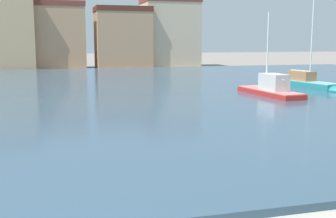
{
  "coord_description": "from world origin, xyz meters",
  "views": [
    {
      "loc": [
        -1.51,
        0.77,
        4.31
      ],
      "look_at": [
        1.94,
        13.4,
        2.2
      ],
      "focal_mm": 45.29,
      "sensor_mm": 36.0,
      "label": 1
    }
  ],
  "objects": [
    {
      "name": "townhouse_tall_gabled",
      "position": [
        -8.11,
        67.02,
        5.81
      ],
      "size": [
        9.03,
        5.55,
        11.6
      ],
      "color": "tan",
      "rests_on": "ground"
    },
    {
      "name": "townhouse_corner_house",
      "position": [
        9.47,
        67.92,
        4.78
      ],
      "size": [
        8.66,
        5.98,
        9.54
      ],
      "color": "tan",
      "rests_on": "ground"
    },
    {
      "name": "townhouse_wide_warehouse",
      "position": [
        -0.94,
        68.88,
        5.09
      ],
      "size": [
        9.15,
        6.5,
        10.16
      ],
      "color": "tan",
      "rests_on": "ground"
    },
    {
      "name": "harbor_water",
      "position": [
        0.0,
        36.64,
        0.17
      ],
      "size": [
        89.0,
        54.47,
        0.35
      ],
      "primitive_type": "cube",
      "color": "#334C60",
      "rests_on": "ground"
    },
    {
      "name": "sailboat_red",
      "position": [
        13.89,
        29.13,
        0.62
      ],
      "size": [
        2.25,
        7.54,
        6.39
      ],
      "color": "red",
      "rests_on": "ground"
    },
    {
      "name": "townhouse_end_terrace",
      "position": [
        17.53,
        69.32,
        5.62
      ],
      "size": [
        9.0,
        6.98,
        11.21
      ],
      "color": "#C6B293",
      "rests_on": "ground"
    },
    {
      "name": "sailboat_teal",
      "position": [
        19.62,
        32.26,
        0.6
      ],
      "size": [
        2.93,
        7.92,
        8.17
      ],
      "color": "teal",
      "rests_on": "ground"
    }
  ]
}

